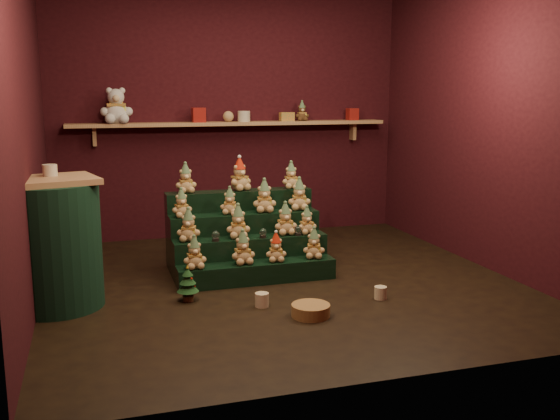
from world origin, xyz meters
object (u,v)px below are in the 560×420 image
object	(u,v)px
riser_tier_front	(257,273)
mug_right	(381,293)
snow_globe_b	(263,233)
snow_globe_c	(298,230)
mug_left	(262,300)
snow_globe_a	(216,236)
wicker_basket	(311,310)
mini_christmas_tree	(188,283)
brown_bear	(302,111)
white_bear	(116,101)
side_table	(54,244)

from	to	relation	value
riser_tier_front	mug_right	bearing A→B (deg)	-40.49
snow_globe_b	mug_right	size ratio (longest dim) A/B	0.85
snow_globe_c	mug_left	distance (m)	1.02
snow_globe_a	mug_left	bearing A→B (deg)	-75.17
snow_globe_a	snow_globe_c	world-z (taller)	same
snow_globe_a	wicker_basket	world-z (taller)	snow_globe_a
riser_tier_front	wicker_basket	size ratio (longest dim) A/B	4.81
wicker_basket	mug_right	bearing A→B (deg)	17.33
mug_left	mug_right	world-z (taller)	mug_left
snow_globe_b	mug_right	bearing A→B (deg)	-49.83
mug_left	mug_right	xyz separation A→B (m)	(0.97, -0.10, -0.00)
snow_globe_b	mini_christmas_tree	bearing A→B (deg)	-147.79
snow_globe_a	snow_globe_b	size ratio (longest dim) A/B	1.06
snow_globe_b	snow_globe_c	world-z (taller)	snow_globe_c
snow_globe_b	mini_christmas_tree	world-z (taller)	snow_globe_b
snow_globe_a	brown_bear	size ratio (longest dim) A/B	0.41
riser_tier_front	brown_bear	bearing A→B (deg)	60.26
snow_globe_b	snow_globe_c	distance (m)	0.33
mini_christmas_tree	brown_bear	world-z (taller)	brown_bear
riser_tier_front	white_bear	xyz separation A→B (m)	(-1.05, 1.79, 1.47)
snow_globe_b	side_table	world-z (taller)	side_table
mini_christmas_tree	white_bear	xyz separation A→B (m)	(-0.40, 2.10, 1.41)
mug_left	wicker_basket	world-z (taller)	mug_left
mug_left	brown_bear	bearing A→B (deg)	64.51
mini_christmas_tree	wicker_basket	bearing A→B (deg)	-36.70
snow_globe_b	white_bear	distance (m)	2.30
snow_globe_a	snow_globe_b	distance (m)	0.43
mini_christmas_tree	mug_left	distance (m)	0.62
wicker_basket	mug_left	bearing A→B (deg)	133.14
wicker_basket	brown_bear	world-z (taller)	brown_bear
brown_bear	riser_tier_front	bearing A→B (deg)	-114.20
mug_right	wicker_basket	distance (m)	0.71
mug_right	side_table	bearing A→B (deg)	167.12
snow_globe_c	mini_christmas_tree	bearing A→B (deg)	-156.36
side_table	mug_left	bearing A→B (deg)	-31.14
snow_globe_c	mug_left	bearing A→B (deg)	-125.63
mug_right	brown_bear	distance (m)	2.87
snow_globe_c	brown_bear	size ratio (longest dim) A/B	0.41
side_table	wicker_basket	bearing A→B (deg)	-37.30
mug_right	brown_bear	size ratio (longest dim) A/B	0.45
mug_left	white_bear	distance (m)	2.98
snow_globe_c	mug_right	size ratio (longest dim) A/B	0.89
snow_globe_c	mini_christmas_tree	world-z (taller)	snow_globe_c
white_bear	snow_globe_c	bearing A→B (deg)	-45.95
mug_right	wicker_basket	world-z (taller)	mug_right
riser_tier_front	snow_globe_b	xyz separation A→B (m)	(0.10, 0.16, 0.31)
riser_tier_front	snow_globe_a	bearing A→B (deg)	154.23
riser_tier_front	mug_left	size ratio (longest dim) A/B	12.88
snow_globe_b	brown_bear	world-z (taller)	brown_bear
riser_tier_front	side_table	distance (m)	1.71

